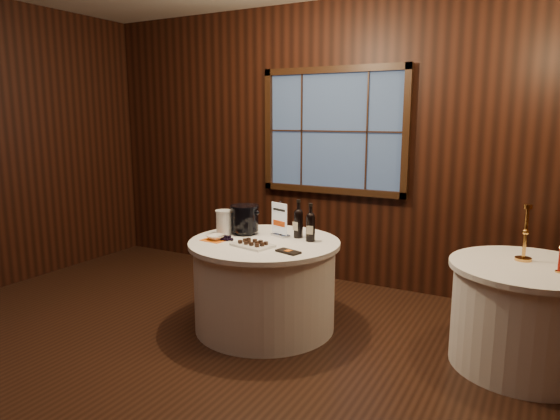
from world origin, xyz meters
The scene contains 16 objects.
ground centered at (0.00, 0.00, 0.00)m, with size 6.00×6.00×0.00m, color black.
back_wall centered at (0.00, 2.48, 1.54)m, with size 6.00×0.10×3.00m.
main_table centered at (0.00, 1.00, 0.39)m, with size 1.28×1.28×0.77m.
side_table centered at (2.00, 1.30, 0.39)m, with size 1.08×1.08×0.77m.
sign_stand centered at (0.04, 1.20, 0.88)m, with size 0.18×0.14×0.31m.
port_bottle_left centered at (0.20, 1.24, 0.91)m, with size 0.08×0.09×0.33m.
port_bottle_right centered at (0.35, 1.17, 0.91)m, with size 0.08×0.09×0.32m.
ice_bucket centered at (-0.28, 1.13, 0.91)m, with size 0.26×0.26×0.26m.
chocolate_plate centered at (0.01, 0.79, 0.79)m, with size 0.36×0.28×0.05m.
chocolate_box centered at (0.35, 0.76, 0.78)m, with size 0.19×0.10×0.02m, color black.
grape_bunch centered at (-0.28, 0.85, 0.79)m, with size 0.18×0.08×0.04m.
glass_pitcher centered at (-0.43, 1.03, 0.88)m, with size 0.20×0.15×0.22m.
orange_napkin centered at (-0.38, 0.83, 0.77)m, with size 0.20×0.20×0.00m, color orange.
cracker_bowl centered at (-0.38, 0.83, 0.79)m, with size 0.15×0.15×0.04m, color white.
brass_candlestick centered at (1.96, 1.40, 0.92)m, with size 0.12×0.12×0.42m.
red_candle centered at (2.18, 1.20, 0.84)m, with size 0.05×0.05×0.18m.
Camera 1 is at (2.09, -2.53, 1.80)m, focal length 32.00 mm.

